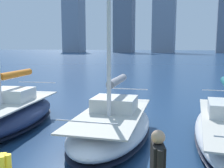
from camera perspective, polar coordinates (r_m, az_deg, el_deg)
city_skyline at (r=167.80m, az=12.45°, el=14.09°), size 171.32×23.60×49.32m
sailboat_grey at (r=10.64m, az=0.09°, el=-8.40°), size 3.45×6.94×12.37m
sailboat_orange at (r=12.81m, az=-21.72°, el=-5.89°), size 3.96×7.17×11.97m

